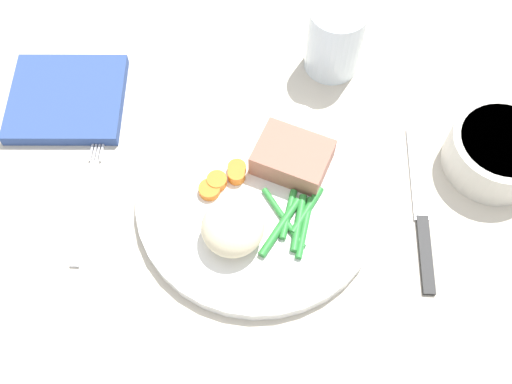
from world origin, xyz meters
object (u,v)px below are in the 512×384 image
at_px(dinner_plate, 256,200).
at_px(knife, 419,211).
at_px(meat_portion, 290,157).
at_px(napkin, 65,99).
at_px(fork, 86,198).
at_px(water_glass, 332,43).
at_px(salad_bowl, 496,150).

relative_size(dinner_plate, knife, 1.31).
distance_m(meat_portion, knife, 0.15).
bearing_deg(napkin, knife, -17.44).
relative_size(fork, napkin, 1.22).
xyz_separation_m(fork, knife, (0.37, -0.00, -0.00)).
relative_size(knife, water_glass, 2.23).
bearing_deg(water_glass, meat_portion, -106.76).
relative_size(fork, water_glass, 1.81).
bearing_deg(salad_bowl, knife, -142.27).
relative_size(knife, napkin, 1.50).
bearing_deg(salad_bowl, dinner_plate, -166.67).
relative_size(dinner_plate, salad_bowl, 2.38).
bearing_deg(fork, meat_portion, 12.13).
bearing_deg(salad_bowl, napkin, 172.58).
height_order(fork, salad_bowl, salad_bowl).
relative_size(dinner_plate, meat_portion, 3.35).
height_order(meat_portion, salad_bowl, salad_bowl).
relative_size(fork, salad_bowl, 1.47).
height_order(knife, water_glass, water_glass).
height_order(dinner_plate, salad_bowl, salad_bowl).
bearing_deg(meat_portion, salad_bowl, 5.16).
distance_m(fork, water_glass, 0.35).
bearing_deg(meat_portion, fork, -168.83).
bearing_deg(knife, fork, 177.81).
distance_m(dinner_plate, knife, 0.18).
xyz_separation_m(knife, water_glass, (-0.10, 0.21, 0.04)).
distance_m(fork, napkin, 0.14).
bearing_deg(knife, napkin, 160.42).
xyz_separation_m(dinner_plate, salad_bowl, (0.27, 0.06, 0.02)).
height_order(meat_portion, knife, meat_portion).
relative_size(fork, knife, 0.81).
height_order(fork, knife, knife).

